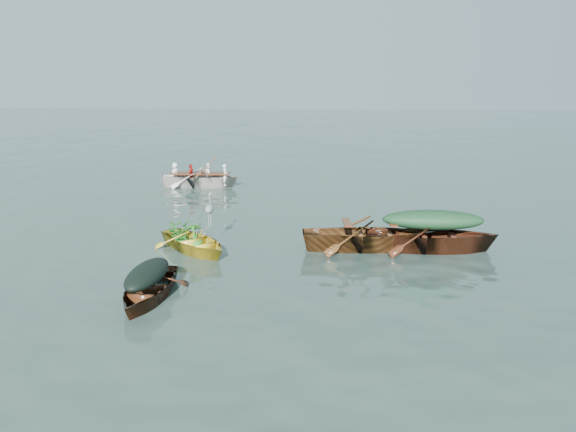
{
  "coord_description": "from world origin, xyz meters",
  "views": [
    {
      "loc": [
        1.42,
        -13.83,
        4.53
      ],
      "look_at": [
        0.27,
        2.44,
        0.5
      ],
      "focal_mm": 35.0,
      "sensor_mm": 36.0,
      "label": 1
    }
  ],
  "objects_px": {
    "yellow_dinghy": "(194,251)",
    "open_wooden_boat": "(368,249)",
    "heron": "(210,215)",
    "dark_covered_boat": "(149,299)",
    "rowed_boat": "(201,187)",
    "green_tarp_boat": "(431,251)"
  },
  "relations": [
    {
      "from": "dark_covered_boat",
      "to": "yellow_dinghy",
      "type": "bearing_deg",
      "value": 89.52
    },
    {
      "from": "yellow_dinghy",
      "to": "heron",
      "type": "distance_m",
      "value": 1.06
    },
    {
      "from": "rowed_boat",
      "to": "dark_covered_boat",
      "type": "bearing_deg",
      "value": -173.4
    },
    {
      "from": "rowed_boat",
      "to": "heron",
      "type": "height_order",
      "value": "heron"
    },
    {
      "from": "heron",
      "to": "green_tarp_boat",
      "type": "bearing_deg",
      "value": -43.84
    },
    {
      "from": "heron",
      "to": "rowed_boat",
      "type": "bearing_deg",
      "value": 59.87
    },
    {
      "from": "dark_covered_boat",
      "to": "rowed_boat",
      "type": "relative_size",
      "value": 0.74
    },
    {
      "from": "dark_covered_boat",
      "to": "green_tarp_boat",
      "type": "relative_size",
      "value": 0.69
    },
    {
      "from": "yellow_dinghy",
      "to": "heron",
      "type": "xyz_separation_m",
      "value": [
        0.36,
        0.42,
        0.91
      ]
    },
    {
      "from": "open_wooden_boat",
      "to": "green_tarp_boat",
      "type": "bearing_deg",
      "value": -93.76
    },
    {
      "from": "dark_covered_boat",
      "to": "rowed_boat",
      "type": "xyz_separation_m",
      "value": [
        -1.67,
        12.37,
        0.0
      ]
    },
    {
      "from": "yellow_dinghy",
      "to": "rowed_boat",
      "type": "relative_size",
      "value": 0.72
    },
    {
      "from": "dark_covered_boat",
      "to": "heron",
      "type": "xyz_separation_m",
      "value": [
        0.53,
        3.8,
        0.91
      ]
    },
    {
      "from": "yellow_dinghy",
      "to": "dark_covered_boat",
      "type": "height_order",
      "value": "yellow_dinghy"
    },
    {
      "from": "yellow_dinghy",
      "to": "heron",
      "type": "bearing_deg",
      "value": 5.19
    },
    {
      "from": "dark_covered_boat",
      "to": "heron",
      "type": "relative_size",
      "value": 3.68
    },
    {
      "from": "green_tarp_boat",
      "to": "open_wooden_boat",
      "type": "distance_m",
      "value": 1.68
    },
    {
      "from": "open_wooden_boat",
      "to": "heron",
      "type": "relative_size",
      "value": 5.4
    },
    {
      "from": "dark_covered_boat",
      "to": "open_wooden_boat",
      "type": "relative_size",
      "value": 0.68
    },
    {
      "from": "yellow_dinghy",
      "to": "open_wooden_boat",
      "type": "height_order",
      "value": "open_wooden_boat"
    },
    {
      "from": "rowed_boat",
      "to": "green_tarp_boat",
      "type": "bearing_deg",
      "value": -137.06
    },
    {
      "from": "green_tarp_boat",
      "to": "rowed_boat",
      "type": "relative_size",
      "value": 1.07
    }
  ]
}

